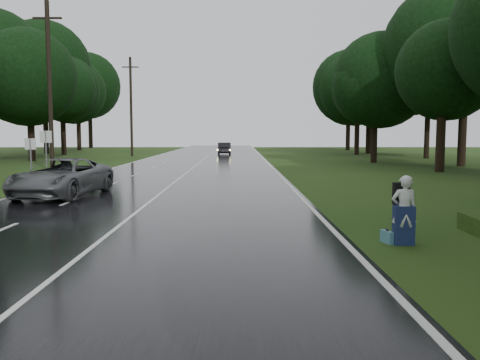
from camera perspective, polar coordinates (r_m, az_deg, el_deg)
name	(u,v)px	position (r m, az deg, el deg)	size (l,w,h in m)	color
ground	(89,252)	(11.58, -16.89, -7.85)	(160.00, 160.00, 0.00)	#253F12
road	(185,175)	(31.07, -6.31, 0.61)	(12.00, 140.00, 0.04)	black
lane_center	(185,174)	(31.07, -6.31, 0.66)	(0.12, 140.00, 0.01)	silver
grey_car	(62,177)	(21.49, -19.67, 0.29)	(2.54, 5.51, 1.53)	#54575A
far_car	(224,148)	(59.03, -1.81, 3.62)	(1.50, 4.30, 1.42)	black
hitchhiker	(404,212)	(12.28, 18.18, -3.53)	(0.60, 0.54, 1.63)	silver
suitcase	(387,237)	(12.40, 16.41, -6.25)	(0.12, 0.41, 0.29)	teal
utility_pole_mid	(53,174)	(33.90, -20.58, 0.66)	(1.80, 0.28, 10.74)	black
utility_pole_far	(132,156)	(56.89, -12.21, 2.67)	(1.80, 0.28, 10.85)	black
road_sign_a	(32,184)	(27.50, -22.66, -0.44)	(0.56, 0.10, 2.32)	white
road_sign_b	(47,180)	(29.40, -21.13, -0.03)	(0.65, 0.10, 2.71)	white
tree_left_e	(32,161)	(50.44, -22.62, 2.04)	(8.27, 8.27, 12.93)	black
tree_left_f	(64,155)	(62.31, -19.44, 2.72)	(9.06, 9.06, 14.15)	black
tree_right_d	(439,172)	(35.79, 21.80, 0.86)	(8.06, 8.06, 12.59)	black
tree_right_e	(374,163)	(45.15, 14.99, 1.93)	(7.65, 7.65, 11.95)	black
tree_right_f	(357,155)	(61.18, 13.17, 2.84)	(8.98, 8.98, 14.02)	black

